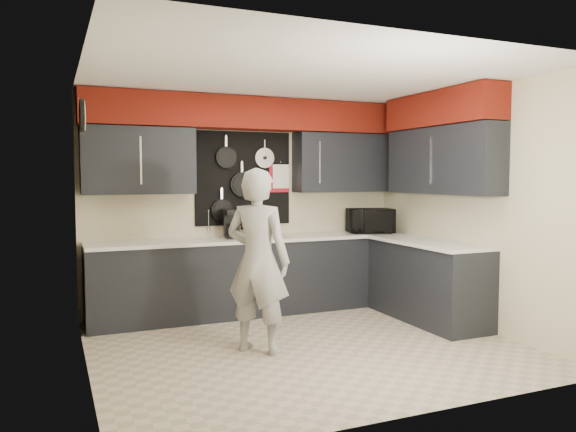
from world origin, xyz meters
name	(u,v)px	position (x,y,z in m)	size (l,w,h in m)	color
ground	(305,346)	(0.00, 0.00, 0.00)	(4.00, 4.00, 0.00)	#C0A995
back_wall_assembly	(251,147)	(0.01, 1.60, 2.01)	(4.00, 0.36, 2.60)	beige
right_wall_assembly	(446,150)	(1.85, 0.26, 1.94)	(0.36, 3.50, 2.60)	beige
left_wall_assembly	(85,215)	(-1.99, 0.02, 1.33)	(0.05, 3.50, 2.60)	beige
base_cabinets	(303,277)	(0.49, 1.13, 0.46)	(3.95, 2.20, 0.92)	black
microwave	(370,221)	(1.56, 1.39, 1.08)	(0.57, 0.38, 0.31)	black
knife_block	(261,228)	(0.08, 1.47, 1.03)	(0.10, 0.10, 0.22)	#3A2412
utensil_crock	(254,230)	(-0.03, 1.42, 1.01)	(0.13, 0.13, 0.17)	white
coffee_maker	(233,223)	(-0.27, 1.46, 1.10)	(0.22, 0.25, 0.34)	black
person	(258,261)	(-0.49, 0.01, 0.86)	(0.63, 0.41, 1.73)	#A7A7A5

